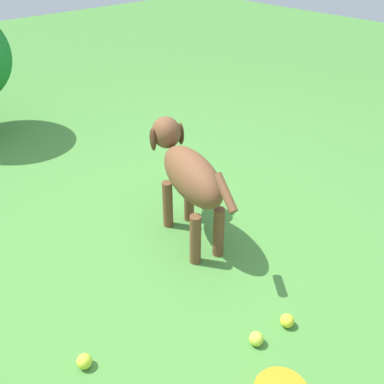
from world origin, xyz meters
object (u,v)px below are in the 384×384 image
object	(u,v)px
tennis_ball_1	(287,321)
tennis_ball_2	(84,361)
dog	(188,173)
tennis_ball_0	(256,339)

from	to	relation	value
tennis_ball_1	tennis_ball_2	world-z (taller)	same
dog	tennis_ball_1	size ratio (longest dim) A/B	14.03
dog	tennis_ball_0	size ratio (longest dim) A/B	14.03
dog	tennis_ball_1	distance (m)	0.93
tennis_ball_2	tennis_ball_0	bearing A→B (deg)	56.12
tennis_ball_1	tennis_ball_2	size ratio (longest dim) A/B	1.00
dog	tennis_ball_2	xyz separation A→B (m)	(0.38, -0.94, -0.39)
dog	tennis_ball_0	distance (m)	0.94
tennis_ball_2	tennis_ball_1	bearing A→B (deg)	60.85
tennis_ball_0	tennis_ball_1	xyz separation A→B (m)	(0.03, 0.18, 0.00)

